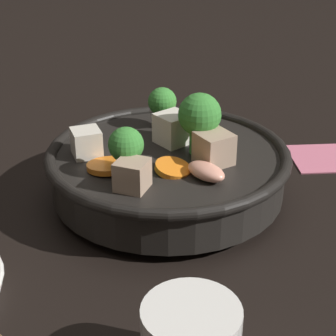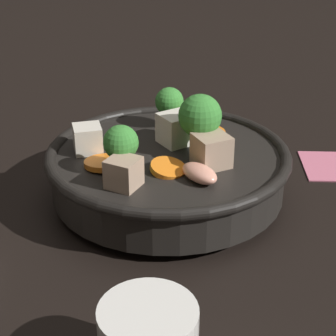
% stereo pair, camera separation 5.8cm
% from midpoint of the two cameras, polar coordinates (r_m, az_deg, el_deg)
% --- Properties ---
extents(ground_plane, '(3.00, 3.00, 0.00)m').
position_cam_midpoint_polar(ground_plane, '(0.60, -2.78, -3.07)').
color(ground_plane, black).
extents(stirfry_bowl, '(0.25, 0.25, 0.12)m').
position_cam_midpoint_polar(stirfry_bowl, '(0.58, -2.86, 0.22)').
color(stirfry_bowl, black).
rests_on(stirfry_bowl, ground_plane).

